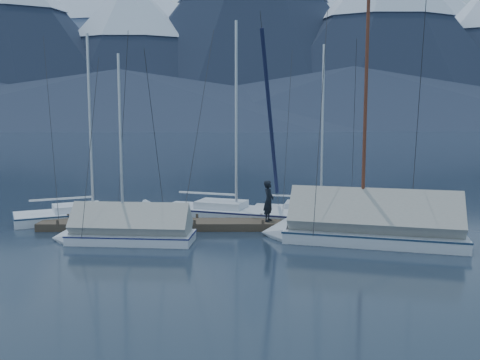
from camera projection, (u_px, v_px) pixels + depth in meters
name	position (u px, v px, depth m)	size (l,w,h in m)	color
ground	(240.00, 238.00, 21.01)	(1000.00, 1000.00, 0.00)	black
mountain_range	(243.00, 47.00, 381.81)	(877.00, 584.00, 150.50)	#475675
dock	(240.00, 226.00, 22.98)	(18.00, 1.50, 0.54)	#382D23
mooring_posts	(229.00, 221.00, 22.95)	(15.12, 1.52, 0.35)	#382D23
sailboat_open_left	(104.00, 215.00, 25.31)	(7.63, 5.05, 9.85)	white
sailboat_open_mid	(247.00, 216.00, 25.01)	(8.25, 4.75, 10.52)	silver
sailboat_open_right	(331.00, 215.00, 25.34)	(7.33, 3.52, 9.35)	silver
sailboat_covered_near	(358.00, 229.00, 20.46)	(8.45, 4.56, 10.52)	silver
sailboat_covered_far	(120.00, 232.00, 20.36)	(5.96, 2.50, 8.17)	silver
person	(269.00, 201.00, 22.78)	(0.67, 0.44, 1.84)	black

